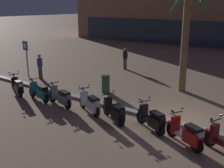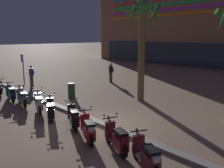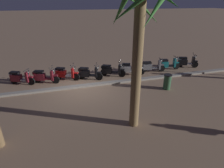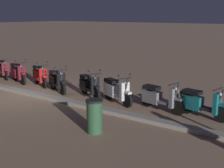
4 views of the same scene
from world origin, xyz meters
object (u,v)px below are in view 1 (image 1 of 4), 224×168
Objects in this scene: palm_tree_mid_walkway at (187,12)px; pedestrian_by_palm_tree at (125,58)px; litter_bin at (106,84)px; scooter_teal_last_in_row at (40,92)px; scooter_black_tail_end at (115,112)px; scooter_black_second_in_line at (18,87)px; scooter_grey_mid_rear at (61,97)px; scooter_black_far_back at (152,120)px; scooter_white_mid_front at (91,104)px; pedestrian_strolling_near_curb at (40,66)px; crossing_sign at (26,55)px; scooter_red_gap_after_mid at (187,134)px.

pedestrian_by_palm_tree is at bearing 154.63° from palm_tree_mid_walkway.
pedestrian_by_palm_tree is (-5.62, 2.67, -3.45)m from palm_tree_mid_walkway.
litter_bin is at bearing -139.89° from palm_tree_mid_walkway.
scooter_black_tail_end reaches higher than scooter_teal_last_in_row.
scooter_grey_mid_rear is at bearing 3.18° from scooter_black_second_in_line.
scooter_black_far_back is 1.00× the size of pedestrian_by_palm_tree.
scooter_black_tail_end reaches higher than litter_bin.
scooter_teal_last_in_row is 1.04× the size of scooter_white_mid_front.
palm_tree_mid_walkway is 6.17× the size of litter_bin.
palm_tree_mid_walkway is (5.11, 5.84, 3.85)m from scooter_teal_last_in_row.
scooter_grey_mid_rear is at bearing -29.72° from pedestrian_strolling_near_curb.
palm_tree_mid_walkway is 7.11m from pedestrian_by_palm_tree.
pedestrian_strolling_near_curb is 1.71× the size of litter_bin.
scooter_teal_last_in_row is at bearing -178.38° from scooter_black_tail_end.
scooter_black_tail_end is 1.03× the size of pedestrian_strolling_near_curb.
pedestrian_by_palm_tree reaches higher than scooter_black_far_back.
scooter_black_second_in_line reaches higher than litter_bin.
crossing_sign is (-7.71, 2.50, 1.05)m from scooter_white_mid_front.
scooter_red_gap_after_mid is 11.93m from pedestrian_by_palm_tree.
pedestrian_by_palm_tree is 5.93m from litter_bin.
palm_tree_mid_walkway is at bearing 70.92° from scooter_white_mid_front.
scooter_black_tail_end is 1.66m from scooter_black_far_back.
pedestrian_strolling_near_curb is at bearing 165.18° from scooter_red_gap_after_mid.
pedestrian_by_palm_tree is (-8.28, 8.59, 0.40)m from scooter_red_gap_after_mid.
pedestrian_by_palm_tree is (-5.08, 8.38, 0.41)m from scooter_black_tail_end.
scooter_white_mid_front is at bearing -109.08° from palm_tree_mid_walkway.
scooter_white_mid_front is 7.12m from pedestrian_strolling_near_curb.
litter_bin is (-1.34, 2.85, 0.03)m from scooter_white_mid_front.
scooter_grey_mid_rear is 2.99m from litter_bin.
litter_bin is at bearing 3.08° from crossing_sign.
scooter_black_far_back is at bearing 2.26° from scooter_grey_mid_rear.
litter_bin is at bearing 41.38° from scooter_black_second_in_line.
crossing_sign is 10.52m from palm_tree_mid_walkway.
crossing_sign is at bearing -176.92° from litter_bin.
scooter_teal_last_in_row is at bearing -86.51° from pedestrian_by_palm_tree.
pedestrian_by_palm_tree is (-0.52, 8.51, 0.40)m from scooter_teal_last_in_row.
scooter_teal_last_in_row is 8.53m from pedestrian_by_palm_tree.
scooter_white_mid_front reaches higher than scooter_grey_mid_rear.
crossing_sign reaches higher than scooter_white_mid_front.
scooter_teal_last_in_row is 5.41m from crossing_sign.
scooter_black_tail_end is (6.31, 0.19, -0.01)m from scooter_black_second_in_line.
palm_tree_mid_walkway is at bearing 19.11° from pedestrian_strolling_near_curb.
scooter_black_far_back is 6.84m from palm_tree_mid_walkway.
crossing_sign is at bearing -124.92° from pedestrian_by_palm_tree.
scooter_black_tail_end is at bearing -58.75° from pedestrian_by_palm_tree.
scooter_white_mid_front is 1.02× the size of scooter_black_tail_end.
palm_tree_mid_walkway reaches higher than scooter_black_second_in_line.
scooter_white_mid_front is at bearing 176.15° from scooter_red_gap_after_mid.
pedestrian_by_palm_tree reaches higher than scooter_teal_last_in_row.
scooter_black_tail_end is at bearing 0.33° from scooter_grey_mid_rear.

